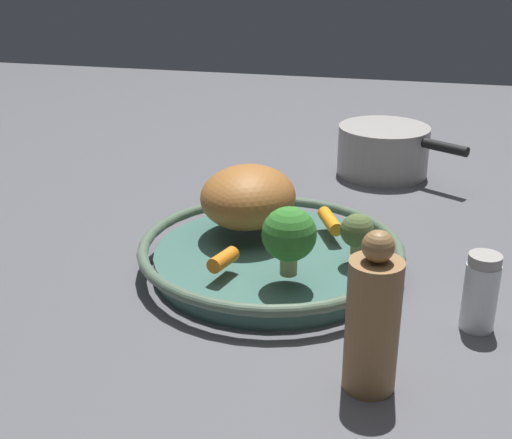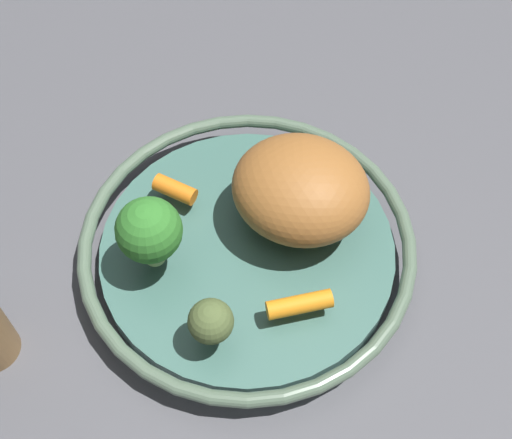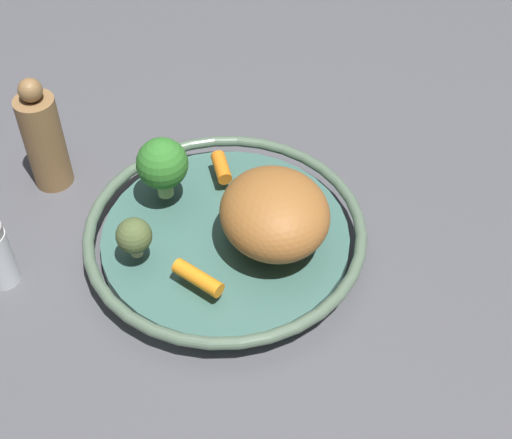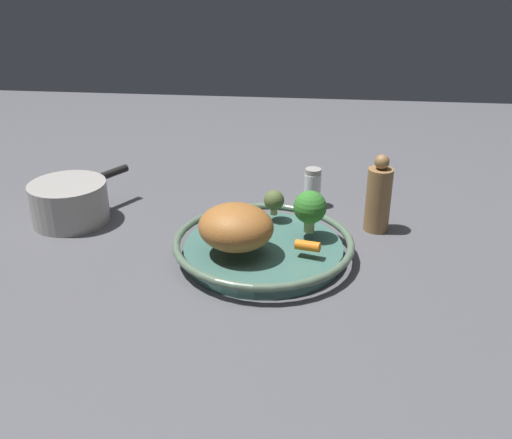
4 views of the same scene
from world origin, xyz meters
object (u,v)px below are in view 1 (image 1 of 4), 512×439
object	(u,v)px
roast_chicken_piece	(248,197)
pepper_mill	(373,321)
baby_carrot_center	(223,260)
baby_carrot_left	(330,221)
saucepan	(383,150)
serving_bowl	(271,255)
salt_shaker	(480,292)
broccoli_floret_small	(289,235)
broccoli_floret_edge	(357,231)

from	to	relation	value
roast_chicken_piece	pepper_mill	bearing A→B (deg)	-55.10
baby_carrot_center	baby_carrot_left	bearing A→B (deg)	54.14
roast_chicken_piece	saucepan	xyz separation A→B (m)	(0.14, 0.35, -0.03)
serving_bowl	roast_chicken_piece	bearing A→B (deg)	132.20
baby_carrot_center	salt_shaker	size ratio (longest dim) A/B	0.50
roast_chicken_piece	broccoli_floret_small	distance (m)	0.14
broccoli_floret_edge	salt_shaker	distance (m)	0.15
baby_carrot_center	saucepan	xyz separation A→B (m)	(0.14, 0.47, -0.01)
roast_chicken_piece	baby_carrot_center	bearing A→B (deg)	-89.13
pepper_mill	broccoli_floret_small	bearing A→B (deg)	127.65
baby_carrot_center	saucepan	distance (m)	0.49
baby_carrot_center	saucepan	world-z (taller)	saucepan
broccoli_floret_small	broccoli_floret_edge	xyz separation A→B (m)	(0.07, 0.07, -0.02)
broccoli_floret_small	pepper_mill	xyz separation A→B (m)	(0.10, -0.13, -0.02)
roast_chicken_piece	salt_shaker	size ratio (longest dim) A/B	1.53
salt_shaker	saucepan	distance (m)	0.49
baby_carrot_left	pepper_mill	world-z (taller)	pepper_mill
baby_carrot_center	baby_carrot_left	distance (m)	0.17
serving_bowl	baby_carrot_left	distance (m)	0.09
salt_shaker	saucepan	size ratio (longest dim) A/B	0.40
baby_carrot_center	saucepan	bearing A→B (deg)	73.26
baby_carrot_left	broccoli_floret_edge	size ratio (longest dim) A/B	1.20
roast_chicken_piece	broccoli_floret_small	bearing A→B (deg)	-58.23
baby_carrot_left	salt_shaker	world-z (taller)	salt_shaker
pepper_mill	baby_carrot_center	bearing A→B (deg)	143.27
broccoli_floret_edge	baby_carrot_center	bearing A→B (deg)	-153.71
serving_bowl	saucepan	world-z (taller)	saucepan
salt_shaker	baby_carrot_center	bearing A→B (deg)	179.63
baby_carrot_center	saucepan	size ratio (longest dim) A/B	0.20
baby_carrot_center	pepper_mill	bearing A→B (deg)	-36.73
serving_bowl	broccoli_floret_edge	bearing A→B (deg)	-5.48
broccoli_floret_small	salt_shaker	size ratio (longest dim) A/B	0.92
roast_chicken_piece	broccoli_floret_small	world-z (taller)	same
broccoli_floret_edge	baby_carrot_left	bearing A→B (deg)	119.89
serving_bowl	salt_shaker	world-z (taller)	salt_shaker
pepper_mill	saucepan	size ratio (longest dim) A/B	0.73
pepper_mill	roast_chicken_piece	bearing A→B (deg)	124.90
salt_shaker	pepper_mill	bearing A→B (deg)	-128.40
pepper_mill	saucepan	world-z (taller)	pepper_mill
salt_shaker	roast_chicken_piece	bearing A→B (deg)	155.90
broccoli_floret_small	broccoli_floret_edge	bearing A→B (deg)	46.36
baby_carrot_center	broccoli_floret_edge	world-z (taller)	broccoli_floret_edge
baby_carrot_center	serving_bowl	bearing A→B (deg)	64.89
pepper_mill	saucepan	distance (m)	0.60
baby_carrot_center	broccoli_floret_small	size ratio (longest dim) A/B	0.55
broccoli_floret_edge	saucepan	size ratio (longest dim) A/B	0.23
serving_bowl	saucepan	distance (m)	0.41
pepper_mill	broccoli_floret_edge	bearing A→B (deg)	99.59
serving_bowl	saucepan	size ratio (longest dim) A/B	1.52
roast_chicken_piece	baby_carrot_left	bearing A→B (deg)	9.23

